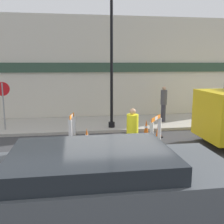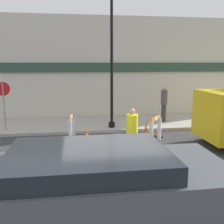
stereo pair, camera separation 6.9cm
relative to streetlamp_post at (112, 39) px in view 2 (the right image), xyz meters
The scene contains 16 objects.
ground_plane 6.50m from the streetlamp_post, 98.08° to the right, with size 60.00×60.00×0.00m, color #38383A.
sidewalk_slab 4.19m from the streetlamp_post, 124.27° to the left, with size 18.00×3.17×0.13m.
storefront_facade 3.09m from the streetlamp_post, 104.80° to the left, with size 18.00×0.22×5.50m.
streetlamp_post is the anchor object (origin of this frame).
stop_sign 5.36m from the streetlamp_post, behind, with size 0.60×0.12×2.10m.
barricade_0 4.34m from the streetlamp_post, 57.94° to the right, with size 0.70×0.88×1.04m.
barricade_1 4.08m from the streetlamp_post, 150.08° to the right, with size 0.29×0.81×0.99m.
traffic_cone_0 4.76m from the streetlamp_post, 104.31° to the right, with size 0.30×0.30×0.47m.
traffic_cone_1 4.35m from the streetlamp_post, 39.83° to the right, with size 0.30×0.30×0.72m.
traffic_cone_2 3.89m from the streetlamp_post, 39.88° to the right, with size 0.30×0.30×0.61m.
traffic_cone_3 4.13m from the streetlamp_post, 45.93° to the right, with size 0.30×0.30×0.72m.
traffic_cone_4 5.04m from the streetlamp_post, 95.20° to the right, with size 0.30×0.30×0.52m.
traffic_cone_5 4.51m from the streetlamp_post, 119.67° to the right, with size 0.30×0.30×0.66m.
person_worker 4.73m from the streetlamp_post, 87.25° to the right, with size 0.43×0.43×1.59m.
person_pedestrian 4.12m from the streetlamp_post, 16.47° to the left, with size 0.41×0.41×1.77m.
parked_car_1 8.56m from the streetlamp_post, 100.64° to the right, with size 4.34×1.99×1.75m.
Camera 2 is at (-0.94, -6.54, 3.02)m, focal length 42.00 mm.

